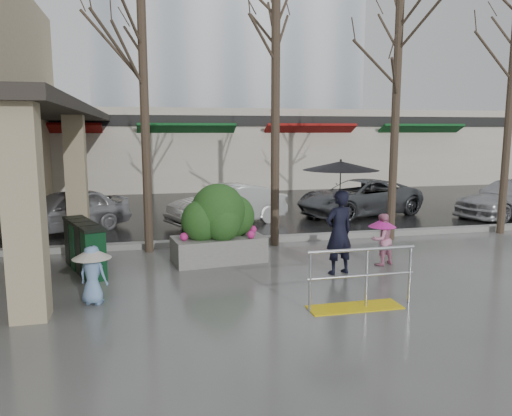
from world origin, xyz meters
name	(u,v)px	position (x,y,z in m)	size (l,w,h in m)	color
ground	(263,291)	(0.00, 0.00, 0.00)	(120.00, 120.00, 0.00)	#51514F
street_asphalt	(177,179)	(0.00, 22.00, 0.01)	(120.00, 36.00, 0.01)	black
curb	(227,241)	(0.00, 4.00, 0.07)	(120.00, 0.30, 0.15)	gray
canopy_slab	(50,108)	(-4.80, 8.00, 3.62)	(2.80, 18.00, 0.25)	#2D2823
pillar_front	(24,210)	(-3.90, -0.50, 1.75)	(0.55, 0.55, 3.50)	tan
pillar_back	(76,174)	(-3.90, 6.00, 1.75)	(0.55, 0.55, 3.50)	tan
storefront_row	(219,148)	(2.00, 17.97, 2.01)	(34.00, 6.74, 4.00)	beige
office_tower	(219,1)	(4.00, 30.00, 12.50)	(18.00, 12.00, 25.00)	#8C99A8
handrail	(359,286)	(1.36, -1.20, 0.38)	(1.90, 0.50, 1.03)	yellow
tree_west	(142,37)	(-2.00, 3.60, 5.08)	(3.20, 3.20, 6.80)	#382B21
tree_midwest	(276,36)	(1.20, 3.60, 5.23)	(3.20, 3.20, 7.00)	#382B21
tree_mideast	(398,56)	(4.50, 3.60, 4.86)	(3.20, 3.20, 6.50)	#382B21
woman	(340,201)	(1.81, 0.77, 1.54)	(1.56, 1.56, 2.39)	black
child_pink	(382,236)	(3.00, 1.21, 0.65)	(0.67, 0.61, 1.15)	pink
child_blue	(92,268)	(-3.00, 0.01, 0.63)	(0.66, 0.66, 1.03)	#7399CE
planter	(219,224)	(-0.46, 2.33, 0.85)	(2.16, 1.28, 1.78)	slate
news_boxes	(84,247)	(-3.35, 2.14, 0.53)	(1.05, 1.94, 1.06)	#0C371B
car_a	(66,211)	(-4.33, 6.65, 0.63)	(1.49, 3.70, 1.26)	#A2A2A6
car_b	(228,205)	(0.50, 6.70, 0.63)	(1.33, 3.82, 1.26)	white
car_c	(359,197)	(5.27, 7.38, 0.63)	(2.09, 4.53, 1.26)	#53565A
car_d	(510,198)	(10.31, 6.04, 0.63)	(1.77, 4.34, 1.26)	#AAAAAF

